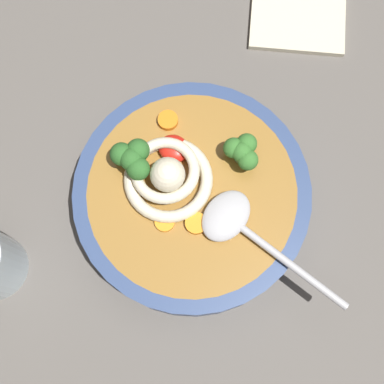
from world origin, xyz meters
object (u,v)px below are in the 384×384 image
soup_bowl (192,199)px  soup_spoon (237,224)px  folded_napkin (298,12)px  noodle_pile (167,176)px

soup_bowl → soup_spoon: bearing=173.6°
folded_napkin → soup_bowl: bearing=93.4°
soup_spoon → folded_napkin: 31.22cm
soup_bowl → soup_spoon: (-5.82, 0.66, 3.81)cm
soup_spoon → soup_bowl: bearing=180.0°
noodle_pile → folded_napkin: (-1.21, -29.06, -7.13)cm
noodle_pile → soup_spoon: size_ratio=0.59×
soup_spoon → noodle_pile: bearing=-176.8°
soup_bowl → folded_napkin: size_ratio=2.12×
soup_spoon → folded_napkin: soup_spoon is taller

